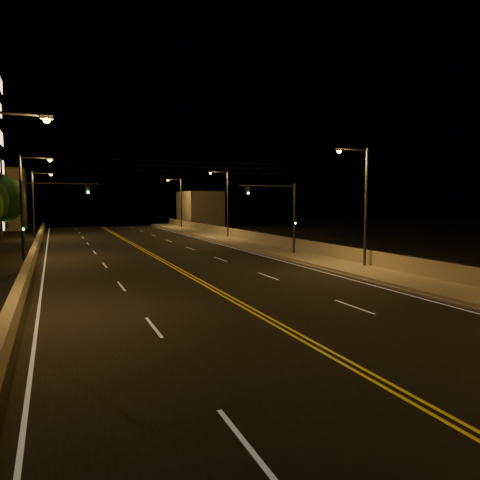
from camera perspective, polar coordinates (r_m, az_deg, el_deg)
name	(u,v)px	position (r m, az deg, el deg)	size (l,w,h in m)	color
ground	(476,435)	(11.41, 26.78, -20.50)	(160.00, 160.00, 0.00)	black
road	(197,280)	(28.27, -5.29, -4.84)	(18.00, 120.00, 0.02)	black
sidewalk	(348,268)	(32.93, 13.07, -3.31)	(3.60, 120.00, 0.30)	#A09385
curb	(325,270)	(31.92, 10.30, -3.65)	(0.14, 120.00, 0.15)	#A09385
parapet_wall	(368,257)	(33.81, 15.39, -2.03)	(0.30, 120.00, 1.00)	gray
jersey_barrier	(23,283)	(27.13, -24.95, -4.79)	(0.45, 120.00, 0.87)	gray
distant_building_right	(200,209)	(84.16, -4.94, 3.78)	(6.00, 10.00, 6.24)	gray
parapet_rail	(369,250)	(33.75, 15.41, -1.14)	(0.06, 0.06, 120.00)	black
lane_markings	(197,280)	(28.20, -5.25, -4.84)	(17.32, 116.00, 0.00)	silver
streetlight_1	(362,199)	(32.64, 14.69, 4.83)	(2.55, 0.28, 8.27)	#2D2D33
streetlight_2	(225,199)	(56.68, -1.79, 4.97)	(2.55, 0.28, 8.27)	#2D2D33
streetlight_3	(179,199)	(77.95, -7.40, 4.92)	(2.55, 0.28, 8.27)	#2D2D33
streetlight_5	(25,199)	(40.85, -24.69, 4.53)	(2.55, 0.28, 8.27)	#2D2D33
streetlight_6	(36,199)	(64.25, -23.65, 4.56)	(2.55, 0.28, 8.27)	#2D2D33
traffic_signal_right	(284,211)	(39.24, 5.34, 3.57)	(5.11, 0.31, 6.13)	#2D2D33
traffic_signal_left	(39,213)	(34.95, -23.32, 3.02)	(5.11, 0.31, 6.13)	#2D2D33
overhead_wires	(161,166)	(37.16, -9.60, 8.88)	(22.00, 0.03, 0.83)	black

